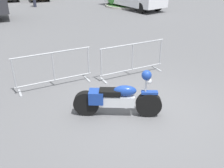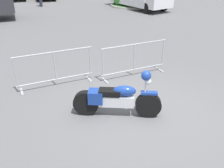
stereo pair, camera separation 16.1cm
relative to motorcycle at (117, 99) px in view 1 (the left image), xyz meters
name	(u,v)px [view 1 (the left image)]	position (x,y,z in m)	size (l,w,h in m)	color
ground_plane	(139,110)	(0.59, 0.04, -0.45)	(120.00, 120.00, 0.00)	#5B5B5E
motorcycle	(117,99)	(0.00, 0.00, 0.00)	(2.03, 0.91, 1.19)	black
crowd_barrier_near	(54,69)	(-1.24, 2.03, 0.10)	(2.26, 0.73, 1.07)	#9EA0A5
crowd_barrier_far	(132,59)	(1.24, 2.03, 0.10)	(2.26, 0.73, 1.07)	#9EA0A5
planter_island	(123,1)	(5.62, 14.42, -0.06)	(3.21, 3.21, 1.24)	#ADA89E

